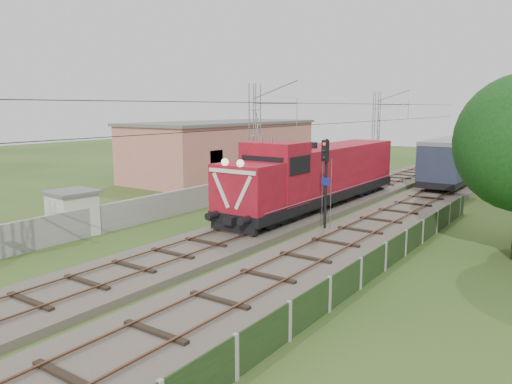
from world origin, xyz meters
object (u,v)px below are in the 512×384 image
Objects in this scene: signal_post at (325,169)px; relay_hut at (73,213)px; coach_rake at (509,140)px; locomotive at (317,174)px.

relay_hut is at bearing -144.34° from signal_post.
coach_rake is 46.99m from signal_post.
coach_rake is 26.40× the size of relay_hut.
locomotive is at bearing 121.91° from signal_post.
locomotive is 6.19m from signal_post.
relay_hut is at bearing -120.04° from locomotive.
locomotive is 42.07m from coach_rake.
signal_post is 13.26m from relay_hut.
locomotive is 0.27× the size of coach_rake.
locomotive is 3.64× the size of signal_post.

